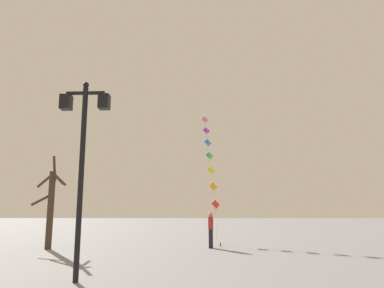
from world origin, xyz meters
TOP-DOWN VIEW (x-y plane):
  - ground_plane at (0.00, 20.00)m, footprint 160.00×160.00m
  - twin_lantern_lamp_post at (-2.04, 6.78)m, footprint 1.31×0.28m
  - kite_train at (1.37, 21.61)m, footprint 1.19×9.02m
  - kite_flyer at (1.37, 15.71)m, footprint 0.24×0.61m
  - bare_tree at (-6.22, 14.87)m, footprint 2.01×1.76m

SIDE VIEW (x-z plane):
  - ground_plane at x=0.00m, z-range 0.00..0.00m
  - kite_flyer at x=1.37m, z-range 0.05..1.76m
  - bare_tree at x=-6.22m, z-range -0.07..4.31m
  - twin_lantern_lamp_post at x=-2.04m, z-range 0.98..6.14m
  - kite_train at x=1.37m, z-range 0.46..10.34m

